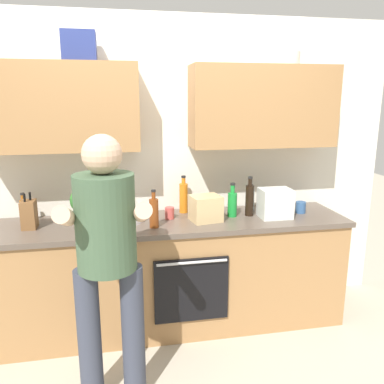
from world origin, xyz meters
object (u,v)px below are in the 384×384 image
at_px(knife_block, 29,214).
at_px(cup_ceramic, 170,213).
at_px(person_standing, 107,252).
at_px(bottle_syrup, 24,210).
at_px(bottle_juice, 184,197).
at_px(bottle_soy, 250,199).
at_px(bottle_vinegar, 154,212).
at_px(potted_herb, 83,203).
at_px(bottle_soda, 232,203).
at_px(cup_tea, 301,207).
at_px(grocery_bag_bread, 206,208).
at_px(mixing_bowl, 126,216).
at_px(bottle_water, 251,200).
at_px(grocery_bag_produce, 275,203).

bearing_deg(knife_block, cup_ceramic, 1.98).
bearing_deg(person_standing, bottle_syrup, 124.34).
bearing_deg(bottle_juice, bottle_soy, -20.44).
relative_size(bottle_vinegar, potted_herb, 1.00).
xyz_separation_m(person_standing, bottle_syrup, (-0.64, 0.94, 0.02)).
height_order(bottle_soda, knife_block, bottle_soda).
xyz_separation_m(cup_tea, grocery_bag_bread, (-0.84, -0.06, 0.05)).
relative_size(cup_tea, potted_herb, 0.33).
distance_m(mixing_bowl, grocery_bag_bread, 0.63).
xyz_separation_m(bottle_water, cup_tea, (0.39, -0.15, -0.05)).
bearing_deg(knife_block, bottle_syrup, 114.81).
height_order(person_standing, cup_ceramic, person_standing).
relative_size(bottle_juice, cup_tea, 3.31).
bearing_deg(mixing_bowl, knife_block, -177.14).
xyz_separation_m(bottle_syrup, bottle_soda, (1.63, -0.14, 0.01)).
relative_size(mixing_bowl, grocery_bag_produce, 1.16).
distance_m(bottle_soy, cup_ceramic, 0.66).
xyz_separation_m(bottle_soda, grocery_bag_produce, (0.33, -0.09, 0.01)).
height_order(bottle_water, grocery_bag_produce, grocery_bag_produce).
bearing_deg(bottle_soda, grocery_bag_produce, -15.45).
xyz_separation_m(cup_tea, grocery_bag_produce, (-0.27, -0.08, 0.07)).
xyz_separation_m(bottle_vinegar, bottle_juice, (0.28, 0.35, 0.02)).
relative_size(bottle_vinegar, knife_block, 1.08).
distance_m(bottle_water, bottle_soda, 0.25).
relative_size(bottle_juice, grocery_bag_bread, 1.39).
bearing_deg(cup_ceramic, bottle_soda, -3.75).
relative_size(bottle_syrup, bottle_vinegar, 0.82).
relative_size(bottle_vinegar, grocery_bag_produce, 1.16).
bearing_deg(bottle_syrup, bottle_juice, 2.32).
bearing_deg(cup_ceramic, bottle_soy, -3.13).
distance_m(bottle_water, bottle_soy, 0.16).
height_order(bottle_syrup, mixing_bowl, bottle_syrup).
xyz_separation_m(bottle_soda, knife_block, (-1.56, -0.00, -0.00)).
height_order(person_standing, knife_block, person_standing).
bearing_deg(mixing_bowl, bottle_syrup, 172.16).
bearing_deg(cup_tea, potted_herb, 178.91).
relative_size(bottle_juice, mixing_bowl, 1.09).
distance_m(bottle_syrup, potted_herb, 0.47).
bearing_deg(cup_ceramic, mixing_bowl, -179.81).
height_order(person_standing, grocery_bag_bread, person_standing).
bearing_deg(cup_tea, bottle_vinegar, -172.94).
bearing_deg(mixing_bowl, bottle_juice, 17.84).
height_order(bottle_water, mixing_bowl, bottle_water).
distance_m(bottle_vinegar, grocery_bag_bread, 0.42).
bearing_deg(knife_block, bottle_soda, 0.11).
height_order(bottle_soy, knife_block, bottle_soy).
bearing_deg(knife_block, bottle_water, 4.50).
relative_size(bottle_water, potted_herb, 0.80).
bearing_deg(bottle_vinegar, knife_block, 169.98).
bearing_deg(mixing_bowl, cup_tea, -1.62).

